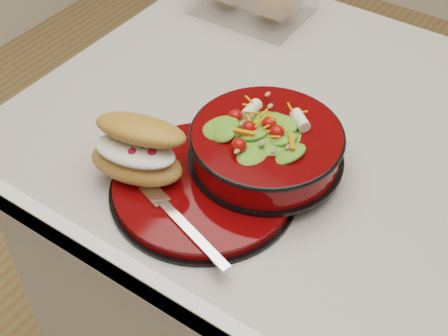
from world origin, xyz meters
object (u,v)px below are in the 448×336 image
Objects in this scene: fork at (181,222)px; dinner_plate at (204,187)px; croissant at (138,150)px; salad_bowl at (267,141)px.

dinner_plate is at bearing 31.08° from fork.
croissant is at bearing -159.69° from dinner_plate.
dinner_plate is 0.08m from fork.
dinner_plate is 0.11m from salad_bowl.
salad_bowl is at bearing 7.74° from fork.
croissant reaches higher than dinner_plate.
croissant is (-0.09, -0.03, 0.05)m from dinner_plate.
fork is (0.02, -0.08, 0.01)m from dinner_plate.
fork is at bearing -36.94° from croissant.
dinner_plate is 0.10m from croissant.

